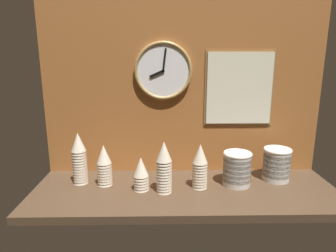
{
  "coord_description": "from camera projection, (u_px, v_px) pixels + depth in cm",
  "views": [
    {
      "loc": [
        -11.84,
        -146.2,
        69.53
      ],
      "look_at": [
        -9.03,
        4.0,
        33.02
      ],
      "focal_mm": 32.0,
      "sensor_mm": 36.0,
      "label": 1
    }
  ],
  "objects": [
    {
      "name": "ground_plane",
      "position": [
        185.0,
        192.0,
        1.59
      ],
      "size": [
        160.0,
        56.0,
        4.0
      ],
      "primitive_type": "cube",
      "color": "#4C3826"
    },
    {
      "name": "wall_tiled_back",
      "position": [
        183.0,
        84.0,
        1.72
      ],
      "size": [
        160.0,
        3.0,
        105.0
      ],
      "color": "#A3602D",
      "rests_on": "ground_plane"
    },
    {
      "name": "cup_stack_left",
      "position": [
        104.0,
        165.0,
        1.61
      ],
      "size": [
        7.9,
        7.9,
        22.51
      ],
      "color": "beige",
      "rests_on": "ground_plane"
    },
    {
      "name": "cup_stack_center_right",
      "position": [
        200.0,
        166.0,
        1.57
      ],
      "size": [
        7.9,
        7.9,
        24.03
      ],
      "color": "beige",
      "rests_on": "ground_plane"
    },
    {
      "name": "cup_stack_far_left",
      "position": [
        79.0,
        158.0,
        1.62
      ],
      "size": [
        7.9,
        7.9,
        28.6
      ],
      "color": "beige",
      "rests_on": "ground_plane"
    },
    {
      "name": "cup_stack_center",
      "position": [
        164.0,
        167.0,
        1.51
      ],
      "size": [
        7.9,
        7.9,
        27.08
      ],
      "color": "beige",
      "rests_on": "ground_plane"
    },
    {
      "name": "cup_stack_center_left",
      "position": [
        141.0,
        174.0,
        1.55
      ],
      "size": [
        7.9,
        7.9,
        17.93
      ],
      "color": "beige",
      "rests_on": "ground_plane"
    },
    {
      "name": "bowl_stack_right",
      "position": [
        237.0,
        168.0,
        1.61
      ],
      "size": [
        15.3,
        15.3,
        18.46
      ],
      "color": "beige",
      "rests_on": "ground_plane"
    },
    {
      "name": "bowl_stack_far_right",
      "position": [
        277.0,
        163.0,
        1.67
      ],
      "size": [
        15.3,
        15.3,
        18.46
      ],
      "color": "beige",
      "rests_on": "ground_plane"
    },
    {
      "name": "wall_clock",
      "position": [
        163.0,
        71.0,
        1.67
      ],
      "size": [
        32.58,
        2.7,
        32.58
      ],
      "color": "white"
    },
    {
      "name": "menu_board",
      "position": [
        239.0,
        89.0,
        1.71
      ],
      "size": [
        39.73,
        1.32,
        43.09
      ],
      "color": "olive"
    }
  ]
}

